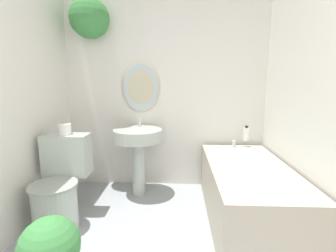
# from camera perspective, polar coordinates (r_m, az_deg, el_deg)

# --- Properties ---
(wall_back) EXTENTS (2.47, 0.43, 2.40)m
(wall_back) POSITION_cam_1_polar(r_m,az_deg,el_deg) (2.93, -3.78, 11.63)
(wall_back) COLOR silver
(wall_back) RESTS_ON ground_plane
(toilet) EXTENTS (0.42, 0.59, 0.79)m
(toilet) POSITION_cam_1_polar(r_m,az_deg,el_deg) (2.44, -24.03, -12.81)
(toilet) COLOR #B2BCB2
(toilet) RESTS_ON ground_plane
(pedestal_sink) EXTENTS (0.54, 0.54, 0.86)m
(pedestal_sink) POSITION_cam_1_polar(r_m,az_deg,el_deg) (2.73, -7.06, -4.06)
(pedestal_sink) COLOR #B2BCB2
(pedestal_sink) RESTS_ON ground_plane
(bathtub) EXTENTS (0.71, 1.46, 0.61)m
(bathtub) POSITION_cam_1_polar(r_m,az_deg,el_deg) (2.44, 18.13, -14.41)
(bathtub) COLOR #B2A893
(bathtub) RESTS_ON ground_plane
(shampoo_bottle) EXTENTS (0.06, 0.06, 0.17)m
(shampoo_bottle) POSITION_cam_1_polar(r_m,az_deg,el_deg) (2.95, 17.87, -1.74)
(shampoo_bottle) COLOR white
(shampoo_bottle) RESTS_ON bathtub
(toilet_paper_roll) EXTENTS (0.11, 0.11, 0.10)m
(toilet_paper_roll) POSITION_cam_1_polar(r_m,az_deg,el_deg) (2.46, -22.98, -0.71)
(toilet_paper_roll) COLOR white
(toilet_paper_roll) RESTS_ON toilet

